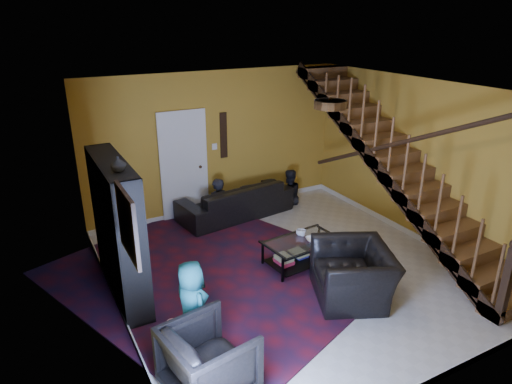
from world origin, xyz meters
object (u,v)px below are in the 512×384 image
at_px(bookshelf, 119,233).
at_px(armchair_left, 209,360).
at_px(armchair_right, 353,273).
at_px(sofa, 235,200).
at_px(coffee_table, 302,251).

bearing_deg(bookshelf, armchair_left, -81.12).
xyz_separation_m(armchair_left, armchair_right, (2.45, 0.66, -0.02)).
bearing_deg(armchair_right, armchair_left, -51.48).
bearing_deg(bookshelf, sofa, 33.35).
bearing_deg(sofa, armchair_left, 52.87).
height_order(sofa, coffee_table, sofa).
height_order(armchair_left, coffee_table, armchair_left).
bearing_deg(bookshelf, armchair_right, -29.89).
bearing_deg(sofa, bookshelf, 25.52).
xyz_separation_m(bookshelf, sofa, (2.58, 1.70, -0.63)).
distance_m(bookshelf, coffee_table, 2.82).
xyz_separation_m(bookshelf, armchair_right, (2.81, -1.62, -0.59)).
bearing_deg(armchair_left, armchair_right, -84.57).
xyz_separation_m(sofa, armchair_left, (-2.23, -3.97, 0.06)).
bearing_deg(armchair_left, coffee_table, -62.89).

